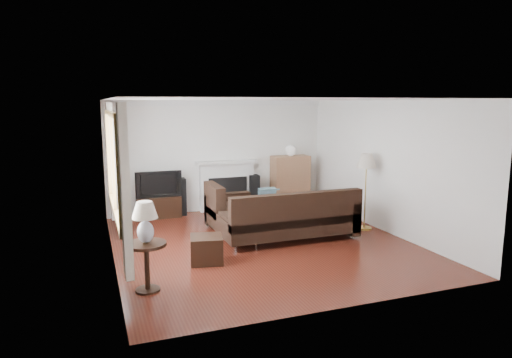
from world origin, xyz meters
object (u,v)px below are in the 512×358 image
object	(u,v)px
floor_lamp	(365,191)
side_table	(147,267)
bookshelf	(290,181)
sectional_sofa	(289,216)
coffee_table	(252,209)
tv_stand	(159,207)

from	to	relation	value
floor_lamp	side_table	world-z (taller)	floor_lamp
bookshelf	sectional_sofa	size ratio (longest dim) A/B	0.45
sectional_sofa	coffee_table	world-z (taller)	sectional_sofa
coffee_table	sectional_sofa	bearing A→B (deg)	-83.43
floor_lamp	side_table	xyz separation A→B (m)	(-4.37, -1.59, -0.42)
tv_stand	side_table	xyz separation A→B (m)	(-0.72, -3.92, 0.10)
tv_stand	side_table	bearing A→B (deg)	-100.45
side_table	tv_stand	bearing A→B (deg)	79.55
bookshelf	sectional_sofa	bearing A→B (deg)	-114.89
tv_stand	coffee_table	distance (m)	2.03
coffee_table	floor_lamp	size ratio (longest dim) A/B	0.80
sectional_sofa	floor_lamp	size ratio (longest dim) A/B	1.79
coffee_table	bookshelf	bearing A→B (deg)	35.84
bookshelf	tv_stand	bearing A→B (deg)	-179.80
floor_lamp	side_table	size ratio (longest dim) A/B	2.27
sectional_sofa	tv_stand	bearing A→B (deg)	128.96
tv_stand	sectional_sofa	distance (m)	3.14
bookshelf	floor_lamp	xyz separation A→B (m)	(0.54, -2.33, 0.14)
side_table	coffee_table	bearing A→B (deg)	49.79
bookshelf	floor_lamp	distance (m)	2.40
side_table	bookshelf	bearing A→B (deg)	45.70
sectional_sofa	coffee_table	xyz separation A→B (m)	(-0.17, 1.51, -0.20)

